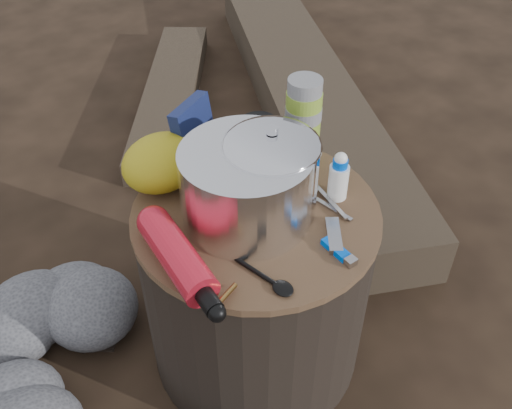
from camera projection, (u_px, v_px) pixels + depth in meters
ground at (256, 346)px, 1.47m from camera, size 60.00×60.00×0.00m
stump at (256, 286)px, 1.32m from camera, size 0.50×0.50×0.46m
rock_ring at (85, 407)px, 1.26m from camera, size 0.39×0.85×0.17m
log_main at (305, 93)px, 2.25m from camera, size 1.18×1.83×0.16m
log_small at (171, 95)px, 2.31m from camera, size 0.84×0.93×0.09m
foil_windscreen at (246, 186)px, 1.11m from camera, size 0.26×0.26×0.16m
camping_pot at (271, 172)px, 1.11m from camera, size 0.18×0.18×0.18m
fuel_bottle at (177, 256)px, 1.03m from camera, size 0.10×0.28×0.07m
thermos at (303, 121)px, 1.24m from camera, size 0.08×0.08×0.19m
travel_mug at (259, 144)px, 1.25m from camera, size 0.08×0.08×0.11m
stuff_sack at (161, 163)px, 1.19m from camera, size 0.17×0.14×0.12m
food_pouch at (194, 134)px, 1.24m from camera, size 0.12×0.07×0.15m
lighter at (336, 249)px, 1.08m from camera, size 0.03×0.08×0.01m
multitool at (334, 236)px, 1.11m from camera, size 0.08×0.09×0.01m
pot_grabber at (329, 206)px, 1.17m from camera, size 0.04×0.12×0.01m
spork at (256, 271)px, 1.04m from camera, size 0.05×0.13×0.01m
squeeze_bottle at (339, 178)px, 1.17m from camera, size 0.04×0.04×0.10m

